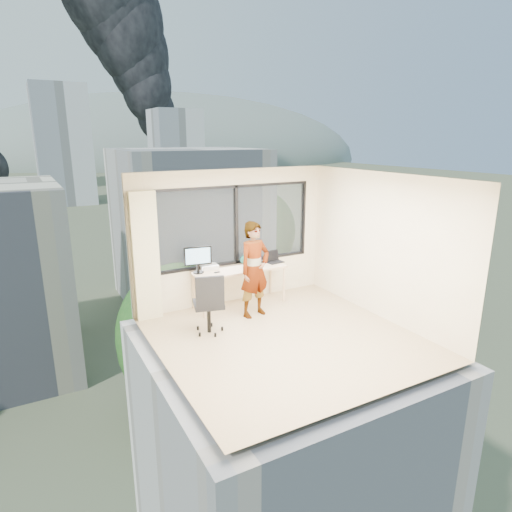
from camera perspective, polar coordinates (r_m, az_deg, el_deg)
floor at (r=7.25m, az=3.85°, el=-10.66°), size 4.00×4.00×0.01m
ceiling at (r=6.54m, az=4.27°, el=10.26°), size 4.00×4.00×0.01m
wall_front at (r=5.30m, az=15.81°, el=-6.00°), size 4.00×0.01×2.60m
wall_left at (r=5.99m, az=-12.34°, el=-3.27°), size 0.01×4.00×2.60m
wall_right at (r=8.01m, az=16.21°, el=1.19°), size 0.01×4.00×2.60m
window_wall at (r=8.45m, az=-2.96°, el=4.07°), size 3.30×0.16×1.55m
curtain at (r=7.84m, az=-14.26°, el=-0.10°), size 0.45×0.14×2.30m
desk at (r=8.44m, az=-2.15°, el=-4.03°), size 1.80×0.60×0.75m
chair at (r=7.27m, az=-6.26°, el=-6.04°), size 0.67×0.67×1.07m
person at (r=7.81m, az=-0.19°, el=-1.79°), size 0.71×0.54×1.75m
monitor at (r=8.03m, az=-7.62°, el=-0.47°), size 0.52×0.19×0.51m
game_console at (r=8.32m, az=-6.20°, el=-1.40°), size 0.35×0.30×0.08m
laptop at (r=8.67m, az=2.52°, el=-0.19°), size 0.35×0.37×0.21m
cellphone at (r=8.08m, az=-5.14°, el=-2.13°), size 0.11×0.06×0.01m
pen_cup at (r=8.48m, az=0.65°, el=-0.92°), size 0.09×0.09×0.10m
handbag at (r=8.55m, az=-1.25°, el=-0.42°), size 0.30×0.22×0.21m
exterior_ground at (r=126.70m, az=-26.88°, el=5.93°), size 400.00×400.00×0.04m
near_bldg_b at (r=47.07m, az=-8.79°, el=3.94°), size 14.00×13.00×16.00m
near_bldg_c at (r=48.92m, az=15.91°, el=0.35°), size 12.00×10.00×10.00m
far_tower_b at (r=126.02m, az=-24.01°, el=13.10°), size 13.00×13.00×30.00m
far_tower_c at (r=153.41m, az=-10.44°, el=13.56°), size 15.00×15.00×26.00m
hill_b at (r=341.98m, az=-11.20°, el=12.21°), size 300.00×220.00×96.00m
tree_b at (r=27.72m, az=-9.83°, el=-12.09°), size 7.60×7.60×9.00m
tree_c at (r=53.56m, az=0.69°, el=2.23°), size 8.40×8.40×10.00m
smoke_plume_b at (r=186.51m, az=-10.91°, el=22.45°), size 30.00×18.00×70.00m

